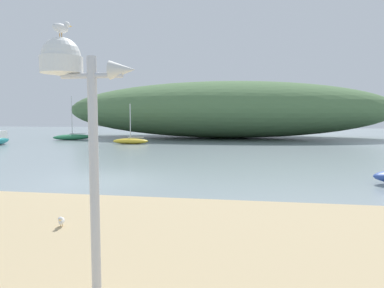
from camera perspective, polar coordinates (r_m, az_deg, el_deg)
ground_plane at (r=14.58m, az=-13.54°, el=-5.60°), size 120.00×120.00×0.00m
distant_hill at (r=40.69m, az=5.24°, el=5.58°), size 37.17×14.41×6.43m
mast_structure at (r=4.65m, az=-18.83°, el=9.14°), size 1.21×0.52×3.33m
seagull_on_radar at (r=4.83m, az=-20.48°, el=17.36°), size 0.18×0.28×0.21m
sailboat_east_reach at (r=38.71m, az=-18.90°, el=1.10°), size 3.73×3.40×4.56m
sailboat_far_left at (r=31.93m, az=-9.97°, el=0.50°), size 3.27×1.42×3.60m
seagull_by_mast at (r=8.12m, az=-20.49°, el=-11.58°), size 0.20×0.35×0.25m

